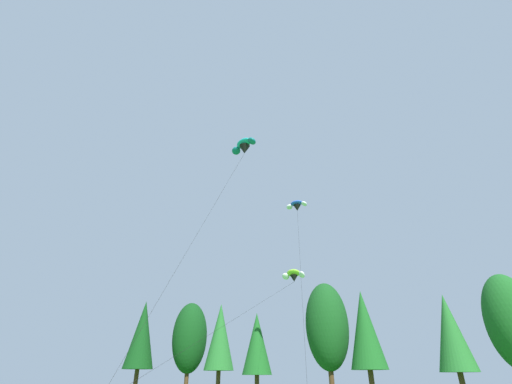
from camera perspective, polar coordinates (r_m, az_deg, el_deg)
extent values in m
cylinder|color=#472D19|center=(64.16, -18.44, -26.53)|extent=(0.65, 0.65, 3.55)
cone|color=#0F3D14|center=(64.46, -17.50, -20.52)|extent=(4.60, 4.60, 10.10)
cylinder|color=#472D19|center=(62.52, -10.95, -27.42)|extent=(0.63, 0.63, 3.35)
ellipsoid|color=#0F3D14|center=(62.78, -10.40, -21.55)|extent=(5.41, 5.41, 10.49)
cylinder|color=#472D19|center=(58.95, -6.01, -27.77)|extent=(0.63, 0.63, 3.31)
cone|color=#236628|center=(59.21, -5.69, -21.61)|extent=(4.40, 4.40, 9.41)
cone|color=#19561E|center=(52.44, 0.14, -22.64)|extent=(3.88, 3.88, 7.68)
cylinder|color=#472D19|center=(51.71, 11.86, -27.37)|extent=(0.65, 0.65, 3.53)
ellipsoid|color=#144719|center=(52.08, 11.11, -19.91)|extent=(5.61, 5.61, 11.07)
cone|color=#19561E|center=(49.26, 16.76, -19.88)|extent=(4.31, 4.31, 9.10)
cone|color=#236628|center=(49.30, 28.29, -18.77)|extent=(4.06, 4.06, 8.29)
ellipsoid|color=#19561E|center=(51.61, 35.24, -16.21)|extent=(5.38, 5.38, 10.42)
ellipsoid|color=#93D633|center=(36.65, 5.92, -12.58)|extent=(1.34, 1.01, 0.85)
ellipsoid|color=white|center=(36.34, 7.21, -12.77)|extent=(0.88, 0.86, 0.93)
ellipsoid|color=white|center=(36.86, 4.69, -13.10)|extent=(0.86, 0.86, 0.93)
cone|color=black|center=(36.61, 6.01, -13.39)|extent=(0.76, 0.76, 0.64)
cylinder|color=black|center=(28.36, -4.46, -19.89)|extent=(4.03, 18.27, 9.52)
ellipsoid|color=blue|center=(43.90, 6.41, -1.78)|extent=(1.56, 1.07, 0.68)
ellipsoid|color=white|center=(43.48, 7.58, -1.84)|extent=(0.87, 0.88, 0.83)
ellipsoid|color=white|center=(44.11, 5.29, -2.35)|extent=(0.93, 0.89, 0.83)
cone|color=black|center=(43.73, 6.50, -2.52)|extent=(0.89, 0.89, 0.73)
cylinder|color=black|center=(32.51, 7.03, -11.83)|extent=(5.45, 15.95, 18.53)
ellipsoid|color=teal|center=(33.16, -1.92, 7.68)|extent=(1.94, 1.55, 0.82)
ellipsoid|color=#0F666B|center=(32.35, -0.67, 8.03)|extent=(1.04, 1.08, 0.98)
ellipsoid|color=#0F666B|center=(33.66, -3.14, 6.51)|extent=(1.14, 1.10, 0.98)
cone|color=black|center=(32.84, -1.82, 6.68)|extent=(1.23, 1.23, 0.82)
cylinder|color=black|center=(25.79, -10.05, -7.88)|extent=(3.31, 8.88, 19.09)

